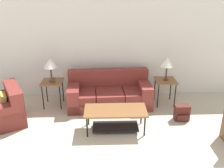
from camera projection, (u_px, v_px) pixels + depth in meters
The scene contains 10 objects.
wall_back at pixel (110, 47), 6.36m from camera, with size 8.65×0.06×2.60m.
couch at pixel (109, 93), 6.15m from camera, with size 2.04×1.04×0.82m.
armchair at pixel (0, 111), 5.34m from camera, with size 1.35×1.35×0.80m.
coffee_table at pixel (115, 115), 5.05m from camera, with size 1.25×0.58×0.48m.
side_table_left at pixel (52, 84), 5.99m from camera, with size 0.49×0.51×0.64m.
side_table_right at pixel (165, 83), 6.08m from camera, with size 0.49×0.51×0.64m.
table_lamp_left at pixel (50, 64), 5.79m from camera, with size 0.32×0.32×0.57m.
table_lamp_right at pixel (167, 62), 5.88m from camera, with size 0.32×0.32×0.57m.
backpack at pixel (182, 113), 5.49m from camera, with size 0.32×0.24×0.35m.
picture_frame at pixel (53, 80), 5.87m from camera, with size 0.10×0.04×0.13m.
Camera 1 is at (-0.17, -1.89, 2.89)m, focal length 40.00 mm.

